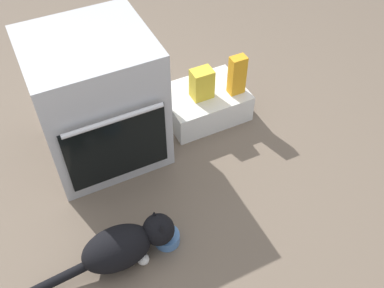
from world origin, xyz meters
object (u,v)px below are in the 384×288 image
object	(u,v)px
oven	(97,100)
food_bowl	(167,237)
cat	(125,245)
pantry_cabinet	(204,103)
juice_carton	(237,75)
snack_bag	(202,84)

from	to	relation	value
oven	food_bowl	bearing A→B (deg)	-84.85
food_bowl	cat	size ratio (longest dim) A/B	0.18
pantry_cabinet	cat	world-z (taller)	cat
food_bowl	juice_carton	size ratio (longest dim) A/B	0.50
juice_carton	snack_bag	bearing A→B (deg)	164.92
pantry_cabinet	snack_bag	size ratio (longest dim) A/B	2.62
juice_carton	food_bowl	bearing A→B (deg)	-138.93
pantry_cabinet	snack_bag	distance (m)	0.18
oven	juice_carton	xyz separation A→B (m)	(0.78, -0.07, -0.06)
snack_bag	pantry_cabinet	bearing A→B (deg)	37.02
juice_carton	snack_bag	xyz separation A→B (m)	(-0.19, 0.05, -0.03)
oven	cat	size ratio (longest dim) A/B	1.05
food_bowl	juice_carton	xyz separation A→B (m)	(0.72, 0.63, 0.26)
pantry_cabinet	juice_carton	xyz separation A→B (m)	(0.16, -0.08, 0.21)
snack_bag	cat	bearing A→B (deg)	-136.83
oven	pantry_cabinet	size ratio (longest dim) A/B	1.50
pantry_cabinet	juice_carton	bearing A→B (deg)	-25.04
oven	cat	bearing A→B (deg)	-100.99
oven	food_bowl	world-z (taller)	oven
oven	snack_bag	distance (m)	0.60
snack_bag	juice_carton	bearing A→B (deg)	-15.08
pantry_cabinet	juice_carton	size ratio (longest dim) A/B	1.97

